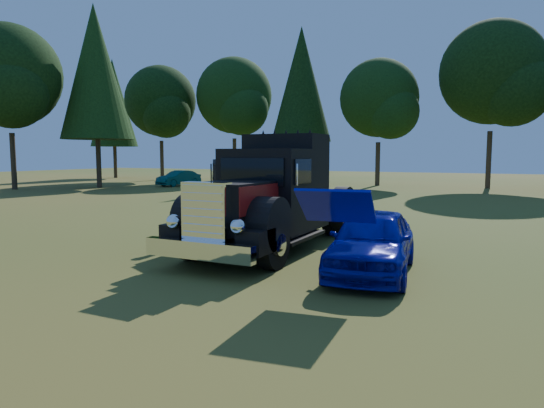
% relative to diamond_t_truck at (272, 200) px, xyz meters
% --- Properties ---
extents(ground, '(120.00, 120.00, 0.00)m').
position_rel_diamond_t_truck_xyz_m(ground, '(0.09, -2.61, -1.28)').
color(ground, '#294D16').
rests_on(ground, ground).
extents(treeline, '(72.10, 24.04, 13.84)m').
position_rel_diamond_t_truck_xyz_m(treeline, '(-1.76, 24.92, 6.33)').
color(treeline, '#2D2116').
rests_on(treeline, ground).
extents(diamond_t_truck, '(3.27, 7.16, 3.00)m').
position_rel_diamond_t_truck_xyz_m(diamond_t_truck, '(0.00, 0.00, 0.00)').
color(diamond_t_truck, black).
rests_on(diamond_t_truck, ground).
extents(hotrod_coupe, '(2.06, 4.28, 1.89)m').
position_rel_diamond_t_truck_xyz_m(hotrod_coupe, '(3.03, -1.47, -0.60)').
color(hotrod_coupe, '#0D08B7').
rests_on(hotrod_coupe, ground).
extents(spectator_near, '(0.41, 0.60, 1.57)m').
position_rel_diamond_t_truck_xyz_m(spectator_near, '(-2.26, -0.39, -0.50)').
color(spectator_near, '#20264B').
rests_on(spectator_near, ground).
extents(spectator_far, '(0.94, 1.03, 1.73)m').
position_rel_diamond_t_truck_xyz_m(spectator_far, '(-1.97, 0.97, -0.41)').
color(spectator_far, navy).
rests_on(spectator_far, ground).
extents(distant_teal_car, '(1.97, 3.84, 1.21)m').
position_rel_diamond_t_truck_xyz_m(distant_teal_car, '(-17.74, 19.52, -0.68)').
color(distant_teal_car, '#092737').
rests_on(distant_teal_car, ground).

